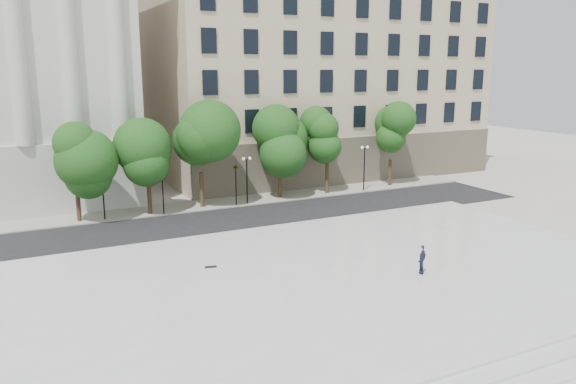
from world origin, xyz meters
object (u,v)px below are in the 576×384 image
Objects in this scene: traffic_light_east at (236,165)px; person_lying at (421,270)px; skateboard at (211,267)px; traffic_light_west at (162,171)px.

traffic_light_east is 21.75m from person_lying.
skateboard is at bearing -116.44° from traffic_light_east.
traffic_light_west is at bearing 69.10° from person_lying.
traffic_light_west is 2.58× the size of person_lying.
person_lying reaches higher than skateboard.
traffic_light_west reaches higher than person_lying.
person_lying is at bearing -82.06° from traffic_light_east.
traffic_light_east reaches higher than person_lying.
person_lying is at bearing -66.16° from traffic_light_west.
traffic_light_east is at bearing 53.21° from person_lying.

